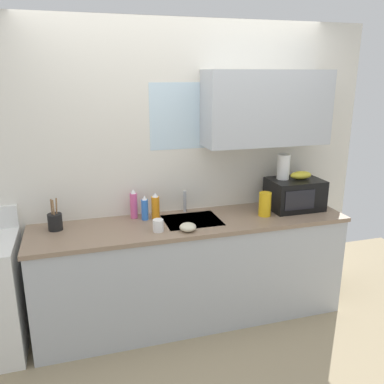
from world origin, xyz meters
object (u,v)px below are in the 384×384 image
(dish_soap_bottle_orange, at_px, (155,207))
(utensil_crock, at_px, (55,221))
(paper_towel_roll, at_px, (283,167))
(cereal_canister, at_px, (265,204))
(microwave, at_px, (295,194))
(small_bowl, at_px, (188,227))
(dish_soap_bottle_pink, at_px, (134,204))
(dish_soap_bottle_blue, at_px, (145,208))
(banana_bunch, at_px, (301,175))
(mug_white, at_px, (158,225))

(dish_soap_bottle_orange, xyz_separation_m, utensil_crock, (-0.80, -0.03, -0.04))
(paper_towel_roll, height_order, cereal_canister, paper_towel_roll)
(microwave, distance_m, paper_towel_roll, 0.27)
(small_bowl, bearing_deg, cereal_canister, 11.68)
(dish_soap_bottle_pink, bearing_deg, dish_soap_bottle_orange, -22.47)
(paper_towel_roll, relative_size, utensil_crock, 0.87)
(dish_soap_bottle_pink, relative_size, cereal_canister, 1.21)
(microwave, height_order, dish_soap_bottle_blue, microwave)
(microwave, bearing_deg, cereal_canister, -163.83)
(banana_bunch, bearing_deg, dish_soap_bottle_blue, 175.90)
(microwave, bearing_deg, dish_soap_bottle_blue, 175.68)
(microwave, relative_size, mug_white, 4.84)
(banana_bunch, distance_m, small_bowl, 1.18)
(cereal_canister, height_order, small_bowl, cereal_canister)
(cereal_canister, distance_m, utensil_crock, 1.71)
(dish_soap_bottle_blue, distance_m, small_bowl, 0.45)
(microwave, bearing_deg, dish_soap_bottle_orange, 175.49)
(banana_bunch, relative_size, small_bowl, 1.54)
(paper_towel_roll, relative_size, dish_soap_bottle_blue, 1.06)
(dish_soap_bottle_pink, height_order, mug_white, dish_soap_bottle_pink)
(dish_soap_bottle_orange, relative_size, dish_soap_bottle_blue, 1.09)
(microwave, xyz_separation_m, dish_soap_bottle_orange, (-1.24, 0.10, -0.03))
(dish_soap_bottle_pink, bearing_deg, banana_bunch, -6.50)
(dish_soap_bottle_blue, bearing_deg, small_bowl, -52.31)
(utensil_crock, height_order, small_bowl, utensil_crock)
(microwave, distance_m, cereal_canister, 0.35)
(paper_towel_roll, height_order, dish_soap_bottle_blue, paper_towel_roll)
(dish_soap_bottle_blue, relative_size, cereal_canister, 1.00)
(cereal_canister, height_order, utensil_crock, utensil_crock)
(dish_soap_bottle_pink, xyz_separation_m, cereal_canister, (1.08, -0.27, -0.01))
(utensil_crock, bearing_deg, cereal_canister, -5.69)
(mug_white, bearing_deg, paper_towel_roll, 11.45)
(dish_soap_bottle_orange, xyz_separation_m, mug_white, (-0.04, -0.29, -0.06))
(microwave, distance_m, dish_soap_bottle_pink, 1.43)
(banana_bunch, height_order, dish_soap_bottle_orange, banana_bunch)
(small_bowl, bearing_deg, dish_soap_bottle_pink, 130.01)
(paper_towel_roll, height_order, mug_white, paper_towel_roll)
(microwave, xyz_separation_m, mug_white, (-1.28, -0.19, -0.09))
(microwave, height_order, dish_soap_bottle_orange, microwave)
(microwave, relative_size, utensil_crock, 1.83)
(banana_bunch, height_order, dish_soap_bottle_blue, banana_bunch)
(dish_soap_bottle_blue, distance_m, cereal_canister, 1.01)
(dish_soap_bottle_pink, xyz_separation_m, utensil_crock, (-0.63, -0.10, -0.05))
(paper_towel_roll, relative_size, cereal_canister, 1.07)
(dish_soap_bottle_pink, bearing_deg, microwave, -6.79)
(banana_bunch, bearing_deg, microwave, -178.23)
(dish_soap_bottle_blue, relative_size, dish_soap_bottle_pink, 0.83)
(dish_soap_bottle_pink, distance_m, small_bowl, 0.55)
(dish_soap_bottle_orange, bearing_deg, utensil_crock, -178.08)
(dish_soap_bottle_blue, relative_size, small_bowl, 1.59)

